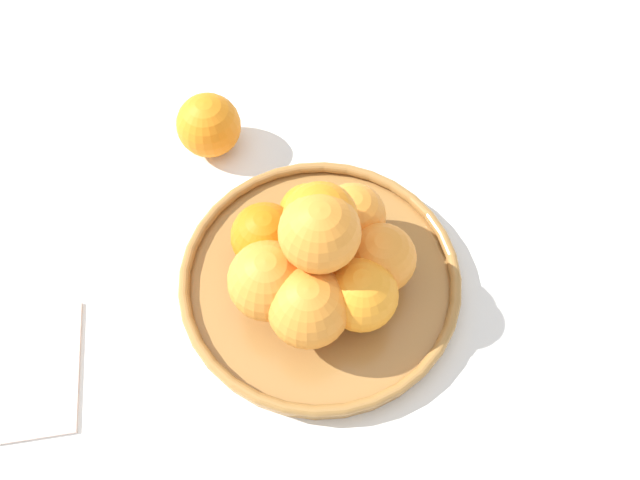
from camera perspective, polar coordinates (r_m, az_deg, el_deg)
The scene contains 5 objects.
ground_plane at distance 0.70m, azimuth 0.00°, elevation -4.10°, with size 4.00×4.00×0.00m, color white.
fruit_bowl at distance 0.69m, azimuth 0.00°, elevation -3.57°, with size 0.31×0.31×0.03m.
orange_pile at distance 0.63m, azimuth -0.06°, elevation -1.40°, with size 0.19×0.19×0.14m.
stray_orange at distance 0.79m, azimuth -10.14°, elevation 10.28°, with size 0.08×0.08×0.08m, color orange.
napkin_folded at distance 0.73m, azimuth -26.57°, elevation -10.89°, with size 0.14×0.14×0.01m, color beige.
Camera 1 is at (0.31, 0.01, 0.63)m, focal length 35.00 mm.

